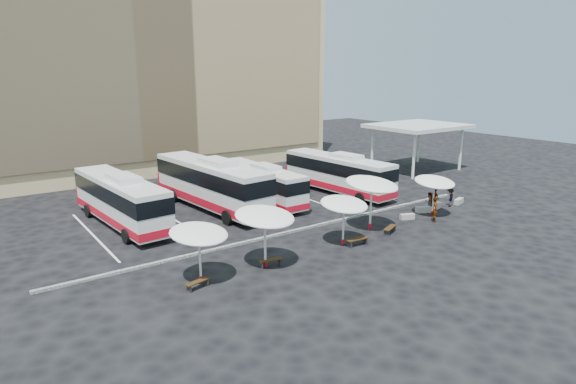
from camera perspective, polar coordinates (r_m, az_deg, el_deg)
ground at (r=33.84m, az=1.59°, el=-4.87°), size 120.00×120.00×0.00m
sandstone_building at (r=60.50m, az=-17.59°, el=15.07°), size 42.00×18.25×29.60m
service_canopy at (r=56.36m, az=15.14°, el=7.42°), size 10.00×8.00×5.20m
curb_divider at (r=34.19m, az=1.09°, el=-4.53°), size 34.00×0.25×0.15m
bay_lines at (r=40.19m, az=-5.33°, el=-1.81°), size 24.15×12.00×0.01m
bus_0 at (r=37.08m, az=-19.27°, el=-0.76°), size 3.50×12.45×3.90m
bus_1 at (r=39.67m, az=-9.13°, el=1.11°), size 3.97×13.69×4.29m
bus_2 at (r=41.14m, az=-3.31°, el=1.13°), size 2.56×10.87×3.45m
bus_3 at (r=44.54m, az=5.91°, el=2.32°), size 3.38×12.11×3.80m
sunshade_0 at (r=25.73m, az=-10.52°, el=-4.91°), size 4.08×4.10×3.23m
sunshade_1 at (r=27.23m, az=-2.77°, el=-2.96°), size 4.33×4.36×3.57m
sunshade_2 at (r=31.04m, az=6.65°, el=-1.47°), size 3.18×3.21×3.21m
sunshade_3 at (r=34.20m, az=9.90°, el=0.89°), size 4.74×4.77×3.89m
sunshade_4 at (r=38.68m, az=16.98°, el=1.13°), size 3.55×3.58×3.20m
wood_bench_0 at (r=25.91m, az=-10.67°, el=-10.53°), size 1.44×0.66×0.43m
wood_bench_1 at (r=28.15m, az=-2.08°, el=-8.18°), size 1.51×0.62×0.45m
wood_bench_2 at (r=31.64m, az=8.25°, el=-5.67°), size 1.65×0.55×0.50m
wood_bench_3 at (r=34.32m, az=12.00°, el=-4.27°), size 1.61×0.98×0.48m
conc_bench_0 at (r=37.92m, az=13.94°, el=-2.85°), size 1.17×0.75×0.42m
conc_bench_1 at (r=40.03m, az=15.74°, el=-2.02°), size 1.32×0.87×0.47m
conc_bench_2 at (r=41.21m, az=17.01°, el=-1.63°), size 1.39×0.71×0.50m
conc_bench_3 at (r=43.53m, az=19.59°, el=-1.04°), size 1.27×0.70×0.45m
passenger_0 at (r=37.67m, az=17.05°, el=-2.00°), size 0.81×0.82×1.90m
passenger_1 at (r=40.60m, az=16.38°, el=-1.07°), size 0.84×0.72×1.52m
passenger_2 at (r=40.45m, az=16.91°, el=-0.88°), size 1.16×0.56×1.91m
passenger_3 at (r=42.28m, az=18.65°, el=-0.61°), size 1.17×0.99×1.57m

